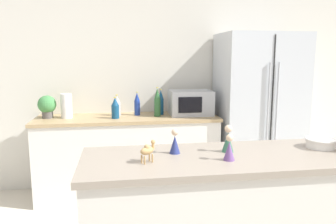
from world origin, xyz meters
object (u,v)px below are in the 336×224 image
object	(u,v)px
paper_towel_roll	(66,106)
back_bottle_2	(157,102)
camel_figurine	(148,150)
wise_man_figurine_blue	(228,140)
back_bottle_1	(137,104)
wise_man_figurine_purple	(175,143)
back_bottle_4	(115,108)
back_bottle_3	(161,102)
wise_man_figurine_crimson	(229,149)
microwave	(190,103)
fruit_bowl	(321,142)
potted_plant	(47,106)
back_bottle_0	(117,106)
refrigerator	(258,113)

from	to	relation	value
paper_towel_roll	back_bottle_2	xyz separation A→B (m)	(0.99, -0.05, 0.02)
back_bottle_2	camel_figurine	xyz separation A→B (m)	(-0.29, -1.97, 0.02)
wise_man_figurine_blue	back_bottle_1	bearing A→B (deg)	101.81
wise_man_figurine_blue	wise_man_figurine_purple	world-z (taller)	wise_man_figurine_blue
back_bottle_4	wise_man_figurine_blue	xyz separation A→B (m)	(0.65, -1.78, 0.07)
paper_towel_roll	back_bottle_4	xyz separation A→B (m)	(0.53, -0.11, -0.02)
back_bottle_3	wise_man_figurine_crimson	size ratio (longest dim) A/B	2.09
microwave	wise_man_figurine_purple	world-z (taller)	microwave
fruit_bowl	camel_figurine	size ratio (longest dim) A/B	1.60
wise_man_figurine_crimson	potted_plant	bearing A→B (deg)	123.03
back_bottle_2	wise_man_figurine_blue	distance (m)	1.85
paper_towel_roll	wise_man_figurine_crimson	distance (m)	2.34
microwave	back_bottle_2	bearing A→B (deg)	-173.65
back_bottle_0	wise_man_figurine_crimson	distance (m)	2.20
fruit_bowl	wise_man_figurine_blue	world-z (taller)	wise_man_figurine_blue
potted_plant	back_bottle_3	distance (m)	1.25
potted_plant	microwave	distance (m)	1.59
potted_plant	back_bottle_0	bearing A→B (deg)	4.37
back_bottle_0	back_bottle_4	world-z (taller)	back_bottle_0
potted_plant	back_bottle_2	size ratio (longest dim) A/B	0.76
potted_plant	back_bottle_1	distance (m)	0.98
potted_plant	wise_man_figurine_crimson	bearing A→B (deg)	-56.97
microwave	camel_figurine	size ratio (longest dim) A/B	4.14
paper_towel_roll	back_bottle_4	world-z (taller)	paper_towel_roll
back_bottle_2	microwave	bearing A→B (deg)	6.35
back_bottle_0	back_bottle_4	bearing A→B (deg)	-95.84
back_bottle_1	back_bottle_4	size ratio (longest dim) A/B	1.15
refrigerator	back_bottle_4	size ratio (longest dim) A/B	7.82
back_bottle_1	microwave	bearing A→B (deg)	-5.60
back_bottle_1	wise_man_figurine_purple	world-z (taller)	back_bottle_1
microwave	back_bottle_3	bearing A→B (deg)	169.36
refrigerator	microwave	world-z (taller)	refrigerator
potted_plant	camel_figurine	world-z (taller)	potted_plant
back_bottle_4	microwave	bearing A→B (deg)	7.16
potted_plant	wise_man_figurine_blue	size ratio (longest dim) A/B	1.57
refrigerator	wise_man_figurine_purple	xyz separation A→B (m)	(-1.31, -1.80, 0.16)
microwave	paper_towel_roll	bearing A→B (deg)	179.90
wise_man_figurine_crimson	back_bottle_3	bearing A→B (deg)	92.42
back_bottle_1	fruit_bowl	xyz separation A→B (m)	(0.99, -1.95, 0.01)
back_bottle_3	wise_man_figurine_purple	distance (m)	1.94
back_bottle_0	back_bottle_3	world-z (taller)	back_bottle_3
camel_figurine	refrigerator	bearing A→B (deg)	52.76
paper_towel_roll	wise_man_figurine_purple	bearing A→B (deg)	-65.05
microwave	wise_man_figurine_purple	bearing A→B (deg)	-105.26
fruit_bowl	wise_man_figurine_purple	bearing A→B (deg)	178.84
potted_plant	back_bottle_2	bearing A→B (deg)	-3.03
microwave	wise_man_figurine_crimson	bearing A→B (deg)	-96.90
back_bottle_2	wise_man_figurine_crimson	size ratio (longest dim) A/B	2.31
back_bottle_2	fruit_bowl	xyz separation A→B (m)	(0.77, -1.85, -0.01)
microwave	camel_figurine	world-z (taller)	microwave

